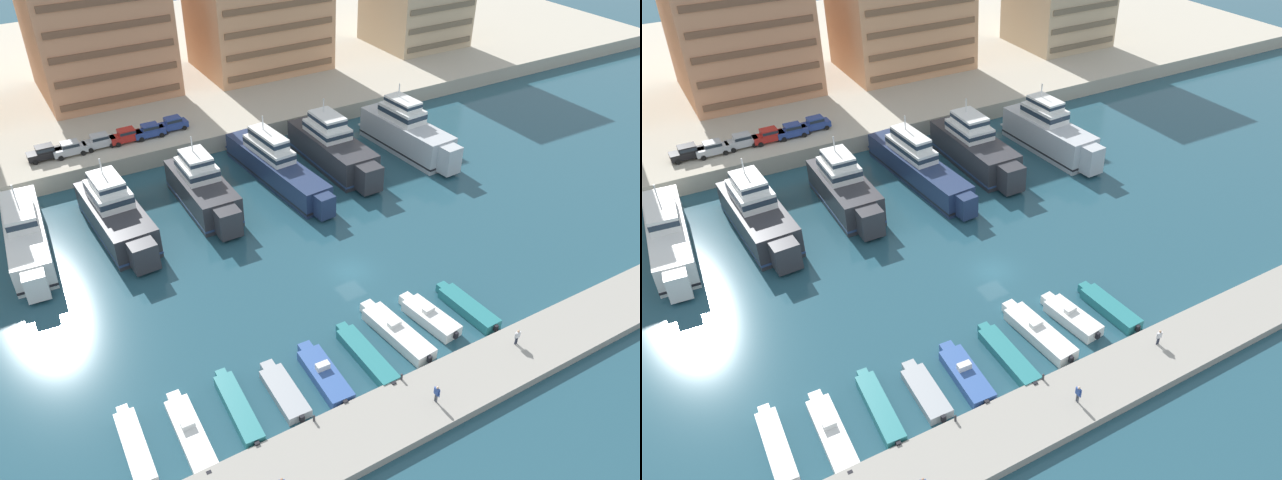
% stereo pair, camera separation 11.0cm
% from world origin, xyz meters
% --- Properties ---
extents(ground_plane, '(400.00, 400.00, 0.00)m').
position_xyz_m(ground_plane, '(0.00, 0.00, 0.00)').
color(ground_plane, '#234C5B').
extents(quay_promenade, '(180.00, 70.00, 2.31)m').
position_xyz_m(quay_promenade, '(0.00, 66.23, 1.16)').
color(quay_promenade, '#BCB29E').
rests_on(quay_promenade, ground).
extents(pier_dock, '(120.00, 5.60, 0.81)m').
position_xyz_m(pier_dock, '(0.00, -17.33, 0.40)').
color(pier_dock, '#9E998E').
rests_on(pier_dock, ground).
extents(yacht_white_far_left, '(4.92, 19.15, 6.63)m').
position_xyz_m(yacht_white_far_left, '(-27.27, 20.27, 1.95)').
color(yacht_white_far_left, white).
rests_on(yacht_white_far_left, ground).
extents(yacht_charcoal_left, '(5.53, 17.49, 8.15)m').
position_xyz_m(yacht_charcoal_left, '(-18.21, 18.71, 2.33)').
color(yacht_charcoal_left, '#333338').
rests_on(yacht_charcoal_left, ground).
extents(yacht_charcoal_mid_left, '(4.72, 15.91, 8.11)m').
position_xyz_m(yacht_charcoal_mid_left, '(-8.09, 19.11, 2.35)').
color(yacht_charcoal_mid_left, '#333338').
rests_on(yacht_charcoal_mid_left, ground).
extents(yacht_navy_center_left, '(5.19, 21.90, 7.77)m').
position_xyz_m(yacht_navy_center_left, '(1.87, 20.27, 2.15)').
color(yacht_navy_center_left, navy).
rests_on(yacht_navy_center_left, ground).
extents(yacht_charcoal_center, '(5.07, 18.00, 8.29)m').
position_xyz_m(yacht_charcoal_center, '(10.17, 20.40, 2.41)').
color(yacht_charcoal_center, '#333338').
rests_on(yacht_charcoal_center, ground).
extents(yacht_silver_center_right, '(5.29, 17.73, 8.80)m').
position_xyz_m(yacht_silver_center_right, '(20.83, 18.78, 2.65)').
color(yacht_silver_center_right, silver).
rests_on(yacht_silver_center_right, ground).
extents(motorboat_white_far_left, '(1.87, 7.78, 1.09)m').
position_xyz_m(motorboat_white_far_left, '(-25.06, -10.10, 0.55)').
color(motorboat_white_far_left, white).
rests_on(motorboat_white_far_left, ground).
extents(motorboat_white_left, '(2.09, 8.50, 1.22)m').
position_xyz_m(motorboat_white_left, '(-21.15, -10.86, 0.39)').
color(motorboat_white_left, white).
rests_on(motorboat_white_left, ground).
extents(motorboat_teal_mid_left, '(1.96, 8.14, 1.05)m').
position_xyz_m(motorboat_teal_mid_left, '(-17.17, -10.60, 0.53)').
color(motorboat_teal_mid_left, teal).
rests_on(motorboat_teal_mid_left, ground).
extents(motorboat_grey_center_left, '(2.16, 6.76, 0.83)m').
position_xyz_m(motorboat_grey_center_left, '(-13.30, -10.78, 0.38)').
color(motorboat_grey_center_left, '#9EA3A8').
rests_on(motorboat_grey_center_left, ground).
extents(motorboat_blue_center, '(2.35, 7.47, 1.48)m').
position_xyz_m(motorboat_blue_center, '(-9.66, -10.92, 0.49)').
color(motorboat_blue_center, '#33569E').
rests_on(motorboat_blue_center, ground).
extents(motorboat_teal_center_right, '(1.75, 8.25, 0.91)m').
position_xyz_m(motorboat_teal_center_right, '(-5.49, -10.86, 0.45)').
color(motorboat_teal_center_right, teal).
rests_on(motorboat_teal_center_right, ground).
extents(motorboat_white_mid_right, '(2.75, 8.84, 1.46)m').
position_xyz_m(motorboat_white_mid_right, '(-1.64, -9.89, 0.54)').
color(motorboat_white_mid_right, white).
rests_on(motorboat_white_mid_right, ground).
extents(motorboat_white_right, '(2.69, 6.87, 1.45)m').
position_xyz_m(motorboat_white_right, '(2.12, -9.80, 0.55)').
color(motorboat_white_right, white).
rests_on(motorboat_white_right, ground).
extents(motorboat_teal_far_right, '(2.12, 7.48, 0.98)m').
position_xyz_m(motorboat_teal_far_right, '(6.00, -10.51, 0.49)').
color(motorboat_teal_far_right, teal).
rests_on(motorboat_teal_far_right, ground).
extents(car_black_far_left, '(4.13, 1.98, 1.80)m').
position_xyz_m(car_black_far_left, '(-22.20, 35.94, 3.29)').
color(car_black_far_left, black).
rests_on(car_black_far_left, quay_promenade).
extents(car_silver_left, '(4.13, 1.98, 1.80)m').
position_xyz_m(car_silver_left, '(-19.25, 35.48, 3.29)').
color(car_silver_left, '#B7BCC1').
rests_on(car_silver_left, quay_promenade).
extents(car_silver_mid_left, '(4.13, 1.99, 1.80)m').
position_xyz_m(car_silver_mid_left, '(-15.53, 35.75, 3.29)').
color(car_silver_mid_left, '#B7BCC1').
rests_on(car_silver_mid_left, quay_promenade).
extents(car_red_center_left, '(4.16, 2.03, 1.80)m').
position_xyz_m(car_red_center_left, '(-12.10, 35.61, 3.29)').
color(car_red_center_left, red).
rests_on(car_red_center_left, quay_promenade).
extents(car_blue_center, '(4.11, 1.94, 1.80)m').
position_xyz_m(car_blue_center, '(-9.00, 35.51, 3.29)').
color(car_blue_center, '#28428E').
rests_on(car_blue_center, quay_promenade).
extents(car_blue_center_right, '(4.16, 2.04, 1.80)m').
position_xyz_m(car_blue_center_right, '(-5.65, 36.08, 3.29)').
color(car_blue_center_right, '#28428E').
rests_on(car_blue_center_right, quay_promenade).
extents(apartment_block_left, '(19.16, 18.10, 19.07)m').
position_xyz_m(apartment_block_left, '(-9.29, 55.74, 10.89)').
color(apartment_block_left, tan).
rests_on(apartment_block_left, quay_promenade).
extents(pedestrian_near_edge, '(0.61, 0.24, 1.57)m').
position_xyz_m(pedestrian_near_edge, '(6.10, -16.45, 1.74)').
color(pedestrian_near_edge, '#282D3D').
rests_on(pedestrian_near_edge, pier_dock).
extents(pedestrian_far_side, '(0.24, 0.63, 1.64)m').
position_xyz_m(pedestrian_far_side, '(-3.79, -17.91, 1.78)').
color(pedestrian_far_side, '#4C515B').
rests_on(pedestrian_far_side, pier_dock).
extents(bollard_west, '(0.20, 0.20, 0.61)m').
position_xyz_m(bollard_west, '(-12.82, -14.78, 1.14)').
color(bollard_west, '#2D2D33').
rests_on(bollard_west, pier_dock).
extents(bollard_west_mid, '(0.20, 0.20, 0.61)m').
position_xyz_m(bollard_west_mid, '(-4.73, -14.78, 1.14)').
color(bollard_west_mid, '#2D2D33').
rests_on(bollard_west_mid, pier_dock).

